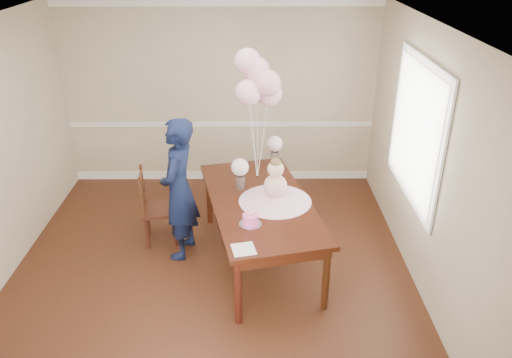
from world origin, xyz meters
name	(u,v)px	position (x,y,z in m)	size (l,w,h in m)	color
floor	(211,277)	(0.00, 0.00, 0.00)	(4.50, 5.00, 0.00)	black
ceiling	(199,29)	(0.00, 0.00, 2.70)	(4.50, 5.00, 0.02)	white
wall_back	(220,95)	(0.00, 2.50, 1.35)	(4.50, 0.02, 2.70)	tan
wall_right	(430,167)	(2.25, 0.00, 1.35)	(0.02, 5.00, 2.70)	tan
chair_rail_trim	(221,124)	(0.00, 2.49, 0.90)	(4.50, 0.02, 0.07)	white
crown_molding	(217,2)	(0.00, 2.49, 2.63)	(4.50, 0.02, 0.12)	white
baseboard_trim	(223,175)	(0.00, 2.49, 0.06)	(4.50, 0.02, 0.12)	white
window_frame	(416,131)	(2.23, 0.50, 1.55)	(0.02, 1.66, 1.56)	white
window_blinds	(415,131)	(2.21, 0.50, 1.55)	(0.01, 1.50, 1.40)	silver
dining_table_top	(260,202)	(0.55, 0.34, 0.77)	(1.06, 2.12, 0.05)	black
table_apron	(260,208)	(0.55, 0.34, 0.69)	(0.95, 2.01, 0.11)	black
table_leg_fl	(238,292)	(0.33, -0.71, 0.37)	(0.07, 0.07, 0.74)	black
table_leg_fr	(326,279)	(1.20, -0.51, 0.37)	(0.07, 0.07, 0.74)	black
table_leg_bl	(209,197)	(-0.10, 1.20, 0.37)	(0.07, 0.07, 0.74)	black
table_leg_br	(275,190)	(0.77, 1.39, 0.37)	(0.07, 0.07, 0.74)	black
baby_skirt	(275,197)	(0.72, 0.32, 0.85)	(0.81, 0.81, 0.11)	#EAACC2
baby_torso	(275,186)	(0.72, 0.32, 0.99)	(0.25, 0.25, 0.25)	pink
baby_head	(276,169)	(0.72, 0.32, 1.19)	(0.18, 0.18, 0.18)	beige
baby_hair	(276,163)	(0.72, 0.32, 1.25)	(0.13, 0.13, 0.13)	brown
cake_platter	(250,224)	(0.45, -0.17, 0.80)	(0.23, 0.23, 0.01)	#B9B9BE
birthday_cake	(250,219)	(0.45, -0.17, 0.86)	(0.16, 0.16, 0.11)	#F84EAA
cake_flower_a	(250,213)	(0.45, -0.17, 0.93)	(0.03, 0.03, 0.03)	silver
cake_flower_b	(253,212)	(0.47, -0.14, 0.93)	(0.03, 0.03, 0.03)	white
rose_vase_near	(240,182)	(0.33, 0.62, 0.88)	(0.11, 0.11, 0.17)	silver
roses_near	(240,167)	(0.33, 0.62, 1.07)	(0.20, 0.20, 0.20)	silver
rose_vase_far	(274,158)	(0.75, 1.31, 0.88)	(0.11, 0.11, 0.17)	silver
roses_far	(275,144)	(0.75, 1.31, 1.07)	(0.20, 0.20, 0.20)	silver
napkin	(244,249)	(0.38, -0.62, 0.80)	(0.21, 0.21, 0.01)	silver
balloon_weight	(257,176)	(0.53, 0.93, 0.81)	(0.04, 0.04, 0.02)	#B7B6BB
balloon_a	(248,92)	(0.42, 0.91, 1.86)	(0.30, 0.30, 0.30)	#FFB4C8
balloon_b	(268,83)	(0.64, 0.90, 1.96)	(0.30, 0.30, 0.30)	#DE9DAA
balloon_c	(257,71)	(0.53, 1.04, 2.07)	(0.30, 0.30, 0.30)	#E2A0AF
balloon_d	(248,61)	(0.42, 1.04, 2.17)	(0.30, 0.30, 0.30)	#E9A5C5
balloon_e	(269,93)	(0.66, 1.05, 1.80)	(0.30, 0.30, 0.30)	#EBA7B9
balloon_ribbon_a	(253,142)	(0.48, 0.92, 1.25)	(0.00, 0.00, 0.89)	white
balloon_ribbon_b	(262,138)	(0.58, 0.92, 1.30)	(0.00, 0.00, 1.00)	white
balloon_ribbon_c	(257,132)	(0.53, 0.99, 1.36)	(0.00, 0.00, 1.10)	white
balloon_ribbon_d	(253,128)	(0.47, 0.99, 1.41)	(0.00, 0.00, 1.21)	white
balloon_ribbon_e	(263,142)	(0.60, 0.99, 1.22)	(0.00, 0.00, 0.84)	silver
dining_chair_seat	(160,209)	(-0.67, 0.79, 0.42)	(0.41, 0.41, 0.05)	#33160E
chair_leg_fl	(147,233)	(-0.81, 0.60, 0.20)	(0.04, 0.04, 0.40)	#36160E
chair_leg_fr	(175,231)	(-0.47, 0.65, 0.20)	(0.04, 0.04, 0.40)	black
chair_leg_bl	(148,219)	(-0.86, 0.94, 0.20)	(0.04, 0.04, 0.40)	#3A1910
chair_leg_br	(175,217)	(-0.52, 0.99, 0.20)	(0.04, 0.04, 0.40)	black
chair_back_post_l	(141,198)	(-0.83, 0.60, 0.69)	(0.04, 0.04, 0.53)	#3A1E10
chair_back_post_r	(143,184)	(-0.88, 0.93, 0.69)	(0.04, 0.04, 0.53)	#36170E
chair_slat_low	(143,199)	(-0.85, 0.77, 0.58)	(0.03, 0.38, 0.05)	#361C0E
chair_slat_mid	(142,188)	(-0.85, 0.77, 0.73)	(0.03, 0.38, 0.05)	#341A0E
chair_slat_top	(140,177)	(-0.85, 0.77, 0.88)	(0.03, 0.38, 0.05)	#3D1E10
woman	(179,190)	(-0.36, 0.50, 0.85)	(0.62, 0.41, 1.69)	black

